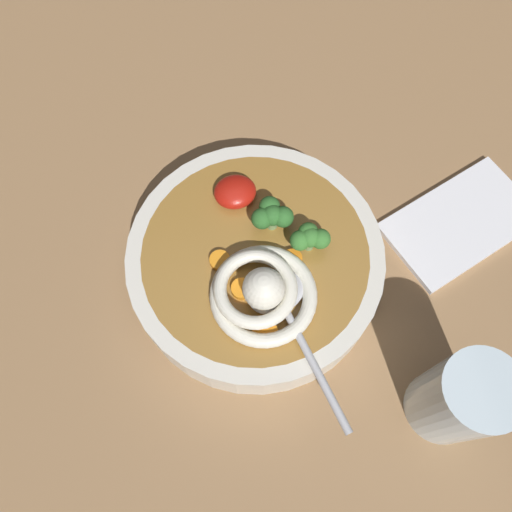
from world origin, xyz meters
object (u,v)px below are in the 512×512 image
Objects in this scene: noodle_pile at (261,292)px; soup_spoon at (283,304)px; drinking_glass at (460,399)px; folded_napkin at (461,224)px; soup_bowl at (256,266)px.

noodle_pile is 2.50cm from soup_spoon.
drinking_glass is (-15.46, 14.63, -1.22)cm from noodle_pile.
drinking_glass is 22.78cm from folded_napkin.
soup_bowl is 1.58× the size of soup_spoon.
soup_bowl is 6.30cm from noodle_pile.
soup_bowl is 2.25× the size of drinking_glass.
noodle_pile is at bearing 82.04° from soup_bowl.
noodle_pile is at bearing -43.42° from drinking_glass.
folded_napkin is (-25.58, -0.09, -2.63)cm from soup_bowl.
drinking_glass is (-14.82, 19.15, 3.12)cm from soup_bowl.
soup_spoon is 0.98× the size of folded_napkin.
soup_spoon is 25.97cm from folded_napkin.
soup_bowl is 2.30× the size of noodle_pile.
noodle_pile reaches higher than soup_bowl.
soup_spoon reaches higher than folded_napkin.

